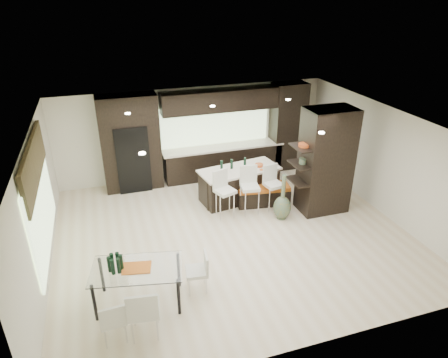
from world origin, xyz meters
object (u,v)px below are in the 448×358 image
object	(u,v)px
stool_right	(273,192)
stool_mid	(250,195)
dining_table	(139,285)
chair_near	(144,312)
stool_left	(225,199)
floor_vase	(283,197)
chair_end	(197,274)
kitchen_island	(239,184)
chair_far	(113,321)
bench	(263,195)

from	to	relation	value
stool_right	stool_mid	bearing A→B (deg)	171.01
stool_right	dining_table	world-z (taller)	stool_right
stool_mid	chair_near	bearing A→B (deg)	-125.70
stool_left	stool_right	size ratio (longest dim) A/B	1.04
stool_left	dining_table	world-z (taller)	stool_left
stool_left	floor_vase	distance (m)	1.43
stool_right	floor_vase	xyz separation A→B (m)	(0.02, -0.52, 0.12)
stool_left	chair_near	size ratio (longest dim) A/B	1.06
stool_left	chair_near	world-z (taller)	stool_left
chair_near	chair_end	xyz separation A→B (m)	(1.08, 0.78, -0.09)
kitchen_island	dining_table	size ratio (longest dim) A/B	1.33
chair_end	floor_vase	bearing A→B (deg)	-46.51
stool_mid	chair_far	xyz separation A→B (m)	(-3.59, -3.16, -0.12)
kitchen_island	chair_end	bearing A→B (deg)	-130.95
kitchen_island	stool_right	size ratio (longest dim) A/B	2.24
chair_near	chair_far	world-z (taller)	chair_near
chair_far	chair_end	world-z (taller)	chair_far
chair_near	chair_end	distance (m)	1.34
kitchen_island	dining_table	xyz separation A→B (m)	(-3.09, -3.20, -0.06)
floor_vase	chair_near	size ratio (longest dim) A/B	1.29
stool_left	chair_end	distance (m)	2.77
chair_end	chair_far	bearing A→B (deg)	123.02
stool_left	bench	size ratio (longest dim) A/B	0.71
kitchen_island	stool_right	xyz separation A→B (m)	(0.66, -0.77, 0.03)
stool_left	bench	distance (m)	1.24
bench	floor_vase	xyz separation A→B (m)	(0.16, -0.84, 0.34)
floor_vase	dining_table	world-z (taller)	floor_vase
kitchen_island	chair_near	size ratio (longest dim) A/B	2.29
kitchen_island	dining_table	distance (m)	4.45
stool_right	bench	xyz separation A→B (m)	(-0.14, 0.32, -0.21)
floor_vase	chair_end	xyz separation A→B (m)	(-2.68, -1.91, -0.23)
stool_mid	chair_end	xyz separation A→B (m)	(-2.00, -2.42, -0.13)
bench	chair_far	distance (m)	5.38
dining_table	bench	bearing A→B (deg)	49.14
kitchen_island	stool_mid	distance (m)	0.78
dining_table	chair_far	xyz separation A→B (m)	(-0.50, -0.74, -0.00)
stool_right	chair_near	distance (m)	4.93
stool_right	kitchen_island	bearing A→B (deg)	120.51
stool_left	chair_end	size ratio (longest dim) A/B	1.32
stool_left	stool_mid	world-z (taller)	stool_mid
stool_mid	dining_table	xyz separation A→B (m)	(-3.09, -2.42, -0.12)
bench	dining_table	xyz separation A→B (m)	(-3.60, -2.75, 0.12)
bench	floor_vase	distance (m)	0.92
kitchen_island	chair_near	distance (m)	5.04
chair_near	chair_far	distance (m)	0.51
stool_right	chair_end	world-z (taller)	stool_right
stool_left	chair_end	bearing A→B (deg)	-138.30
kitchen_island	stool_right	distance (m)	1.01
stool_mid	stool_right	xyz separation A→B (m)	(0.66, 0.01, -0.02)
kitchen_island	bench	bearing A→B (deg)	-50.05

